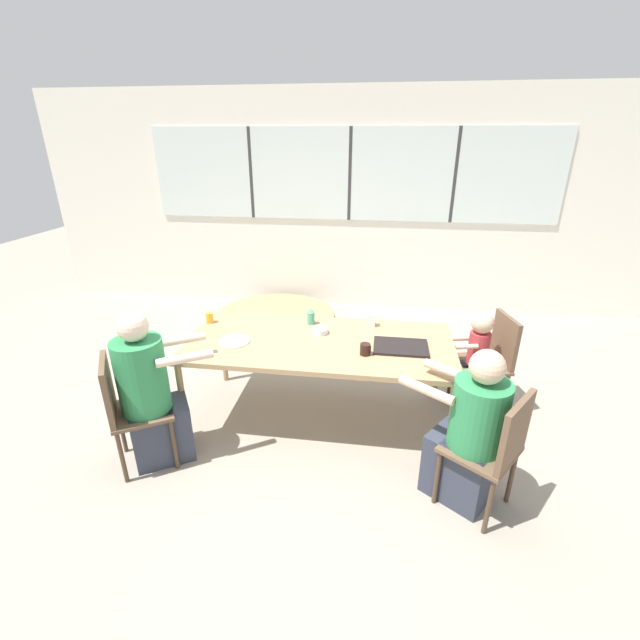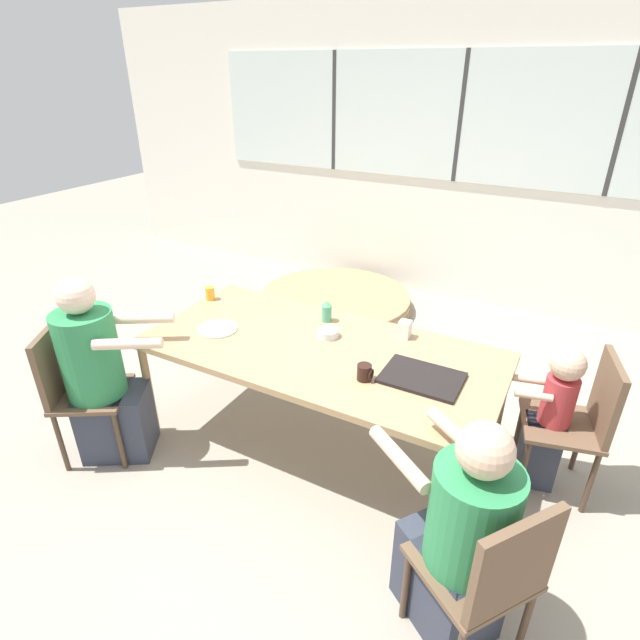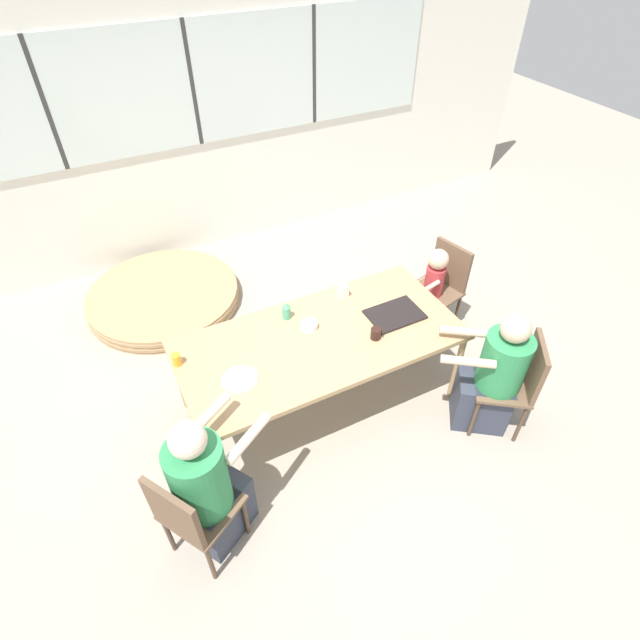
% 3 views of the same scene
% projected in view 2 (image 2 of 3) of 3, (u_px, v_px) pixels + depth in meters
% --- Properties ---
extents(ground_plane, '(16.00, 16.00, 0.00)m').
position_uv_depth(ground_plane, '(320.00, 442.00, 3.26)').
color(ground_plane, gray).
extents(wall_back_with_windows, '(8.40, 0.08, 2.80)m').
position_uv_depth(wall_back_with_windows, '(457.00, 156.00, 4.74)').
color(wall_back_with_windows, white).
rests_on(wall_back_with_windows, ground_plane).
extents(dining_table, '(2.10, 0.99, 0.71)m').
position_uv_depth(dining_table, '(320.00, 354.00, 2.96)').
color(dining_table, tan).
rests_on(dining_table, ground_plane).
extents(chair_for_woman_green_shirt, '(0.56, 0.56, 0.86)m').
position_uv_depth(chair_for_woman_green_shirt, '(491.00, 572.00, 1.85)').
color(chair_for_woman_green_shirt, brown).
rests_on(chair_for_woman_green_shirt, ground_plane).
extents(chair_for_man_blue_shirt, '(0.55, 0.55, 0.86)m').
position_uv_depth(chair_for_man_blue_shirt, '(74.00, 383.00, 2.96)').
color(chair_for_man_blue_shirt, brown).
rests_on(chair_for_man_blue_shirt, ground_plane).
extents(chair_for_toddler, '(0.48, 0.48, 0.86)m').
position_uv_depth(chair_for_toddler, '(582.00, 415.00, 2.68)').
color(chair_for_toddler, brown).
rests_on(chair_for_toddler, ground_plane).
extents(person_woman_green_shirt, '(0.68, 0.62, 1.10)m').
position_uv_depth(person_woman_green_shirt, '(460.00, 542.00, 2.00)').
color(person_woman_green_shirt, '#333847').
rests_on(person_woman_green_shirt, ground_plane).
extents(person_man_blue_shirt, '(0.69, 0.60, 1.18)m').
position_uv_depth(person_man_blue_shirt, '(102.00, 380.00, 2.96)').
color(person_man_blue_shirt, '#333847').
rests_on(person_man_blue_shirt, ground_plane).
extents(person_toddler, '(0.34, 0.24, 0.91)m').
position_uv_depth(person_toddler, '(550.00, 419.00, 2.75)').
color(person_toddler, '#333847').
rests_on(person_toddler, ground_plane).
extents(food_tray_dark, '(0.41, 0.30, 0.02)m').
position_uv_depth(food_tray_dark, '(422.00, 378.00, 2.63)').
color(food_tray_dark, black).
rests_on(food_tray_dark, dining_table).
extents(coffee_mug, '(0.08, 0.08, 0.09)m').
position_uv_depth(coffee_mug, '(365.00, 372.00, 2.61)').
color(coffee_mug, black).
rests_on(coffee_mug, dining_table).
extents(sippy_cup, '(0.07, 0.07, 0.14)m').
position_uv_depth(sippy_cup, '(327.00, 311.00, 3.21)').
color(sippy_cup, '#4CA57F').
rests_on(sippy_cup, dining_table).
extents(juice_glass, '(0.06, 0.06, 0.09)m').
position_uv_depth(juice_glass, '(210.00, 293.00, 3.52)').
color(juice_glass, gold).
rests_on(juice_glass, dining_table).
extents(milk_carton_small, '(0.07, 0.07, 0.11)m').
position_uv_depth(milk_carton_small, '(405.00, 329.00, 3.02)').
color(milk_carton_small, silver).
rests_on(milk_carton_small, dining_table).
extents(bowl_white_shallow, '(0.13, 0.13, 0.05)m').
position_uv_depth(bowl_white_shallow, '(328.00, 333.00, 3.04)').
color(bowl_white_shallow, silver).
rests_on(bowl_white_shallow, dining_table).
extents(plate_tortillas, '(0.25, 0.25, 0.01)m').
position_uv_depth(plate_tortillas, '(218.00, 329.00, 3.13)').
color(plate_tortillas, beige).
rests_on(plate_tortillas, dining_table).
extents(folded_table_stack, '(1.51, 1.51, 0.15)m').
position_uv_depth(folded_table_stack, '(335.00, 301.00, 5.03)').
color(folded_table_stack, tan).
rests_on(folded_table_stack, ground_plane).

